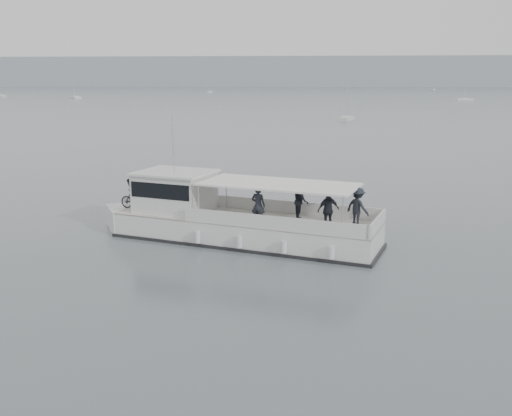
{
  "coord_description": "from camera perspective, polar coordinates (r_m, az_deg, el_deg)",
  "views": [
    {
      "loc": [
        6.04,
        -21.96,
        7.4
      ],
      "look_at": [
        4.01,
        3.54,
        1.6
      ],
      "focal_mm": 40.0,
      "sensor_mm": 36.0,
      "label": 1
    }
  ],
  "objects": [
    {
      "name": "moored_fleet",
      "position": [
        226.71,
        -5.32,
        10.95
      ],
      "size": [
        412.35,
        349.1,
        10.57
      ],
      "color": "silver",
      "rests_on": "ground"
    },
    {
      "name": "headland",
      "position": [
        582.03,
        4.07,
        13.4
      ],
      "size": [
        1400.0,
        90.0,
        28.0
      ],
      "primitive_type": "cube",
      "color": "#939EA8",
      "rests_on": "ground"
    },
    {
      "name": "ground",
      "position": [
        23.95,
        -10.34,
        -5.44
      ],
      "size": [
        1400.0,
        1400.0,
        0.0
      ],
      "primitive_type": "plane",
      "color": "#50595F",
      "rests_on": "ground"
    },
    {
      "name": "tour_boat",
      "position": [
        26.92,
        -3.48,
        -1.07
      ],
      "size": [
        13.93,
        7.08,
        5.9
      ],
      "rotation": [
        0.0,
        0.0,
        -0.31
      ],
      "color": "silver",
      "rests_on": "ground"
    }
  ]
}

